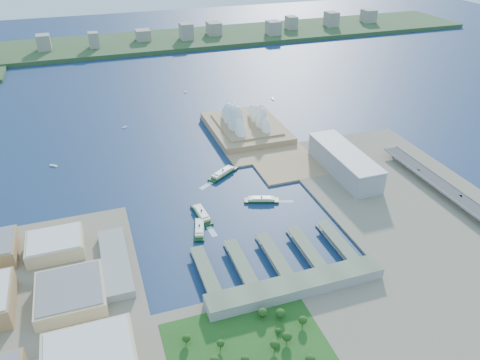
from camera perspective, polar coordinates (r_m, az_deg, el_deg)
name	(u,v)px	position (r m, az deg, el deg)	size (l,w,h in m)	color
ground	(242,226)	(616.28, 0.24, -5.60)	(3000.00, 3000.00, 0.00)	#0F2448
west_land	(36,333)	(520.94, -23.63, -16.73)	(220.00, 390.00, 3.00)	#776F5C
south_land	(315,349)	(474.28, 9.09, -19.63)	(720.00, 180.00, 3.00)	#776F5C
east_land	(420,212)	(685.83, 21.05, -3.64)	(240.00, 500.00, 3.00)	#776F5C
peninsula	(251,135)	(859.13, 1.35, 5.55)	(135.00, 220.00, 3.00)	#997A54
far_shore	(136,43)	(1503.11, -12.57, 15.97)	(2200.00, 260.00, 12.00)	#2D4926
opera_house	(246,115)	(863.33, 0.76, 7.89)	(134.00, 180.00, 58.00)	white
toaster_building	(344,162)	(741.01, 12.58, 2.14)	(45.00, 155.00, 35.00)	gray
expressway	(462,203)	(713.30, 25.42, -2.58)	(26.00, 340.00, 11.85)	gray
west_buildings	(34,297)	(536.33, -23.85, -12.96)	(200.00, 280.00, 27.00)	#95734A
ferry_wharves	(274,256)	(562.32, 4.15, -9.18)	(184.00, 90.00, 9.30)	#4F5D46
terminal_building	(296,286)	(519.16, 6.86, -12.74)	(200.00, 28.00, 12.00)	gray
park	(248,342)	(461.48, 0.96, -19.15)	(150.00, 110.00, 16.00)	#194714
far_skyline	(136,33)	(1476.14, -12.61, 17.06)	(1900.00, 140.00, 55.00)	gray
ferry_a	(202,213)	(634.04, -4.71, -4.00)	(13.77, 54.11, 10.23)	black
ferry_b	(223,172)	(727.22, -2.09, 0.98)	(14.62, 57.42, 10.86)	black
ferry_c	(199,228)	(607.38, -4.97, -5.80)	(12.73, 50.01, 9.46)	black
ferry_d	(262,199)	(662.93, 2.64, -2.29)	(12.43, 48.83, 9.23)	black
boat_a	(54,165)	(811.71, -21.77, 1.65)	(3.39, 13.55, 2.61)	white
boat_b	(125,127)	(916.84, -13.86, 6.28)	(3.25, 9.29, 2.51)	white
boat_c	(273,99)	(1032.48, 4.02, 9.85)	(3.74, 12.82, 2.88)	white
boat_e	(185,92)	(1077.99, -6.71, 10.60)	(3.07, 9.66, 2.37)	white
car_b	(461,196)	(717.67, 25.33, -1.73)	(1.48, 4.25, 1.40)	slate
car_c	(419,169)	(763.40, 20.95, 1.21)	(1.91, 4.71, 1.37)	slate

